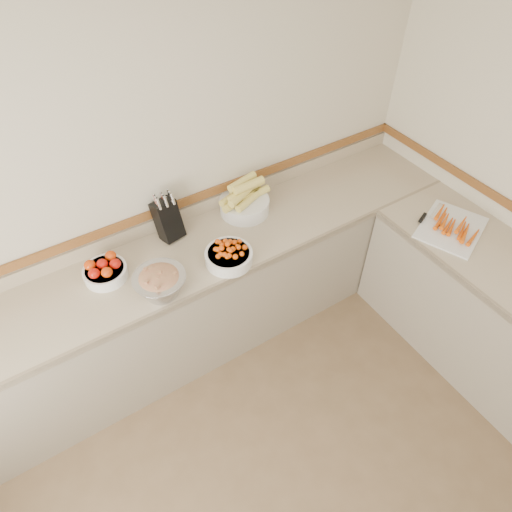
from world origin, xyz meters
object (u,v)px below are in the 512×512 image
cherry_tomato_bowl (229,255)px  tomato_bowl (105,271)px  rhubarb_bowl (160,283)px  cutting_board (452,227)px  corn_bowl (244,201)px  knife_block (168,219)px

cherry_tomato_bowl → tomato_bowl: bearing=157.6°
rhubarb_bowl → cutting_board: (1.87, -0.52, -0.07)m
corn_bowl → cherry_tomato_bowl: bearing=-132.8°
rhubarb_bowl → knife_block: bearing=59.7°
knife_block → tomato_bowl: size_ratio=1.33×
knife_block → cherry_tomato_bowl: 0.47m
knife_block → tomato_bowl: 0.51m
knife_block → cherry_tomato_bowl: bearing=-63.4°
cutting_board → cherry_tomato_bowl: bearing=159.1°
tomato_bowl → cutting_board: 2.26m
tomato_bowl → cherry_tomato_bowl: size_ratio=0.88×
knife_block → cherry_tomato_bowl: (0.21, -0.41, -0.09)m
corn_bowl → cutting_board: (1.08, -0.90, -0.07)m
tomato_bowl → knife_block: bearing=15.2°
cherry_tomato_bowl → cutting_board: cherry_tomato_bowl is taller
rhubarb_bowl → cherry_tomato_bowl: bearing=1.9°
corn_bowl → rhubarb_bowl: 0.88m
knife_block → corn_bowl: size_ratio=0.91×
corn_bowl → rhubarb_bowl: bearing=-154.6°
cherry_tomato_bowl → knife_block: bearing=116.6°
cherry_tomato_bowl → corn_bowl: 0.50m
tomato_bowl → rhubarb_bowl: rhubarb_bowl is taller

